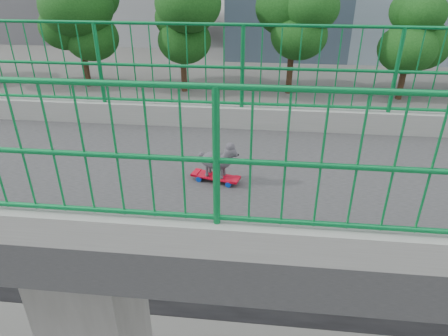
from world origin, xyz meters
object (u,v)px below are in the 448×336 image
object	(u,v)px
skateboard	(216,177)
car_0	(357,263)
car_4	(277,117)
car_5	(161,251)
poodle	(218,159)
car_3	(231,138)
car_1	(90,192)

from	to	relation	value
skateboard	car_0	world-z (taller)	skateboard
car_4	car_5	world-z (taller)	car_4
poodle	car_3	size ratio (longest dim) A/B	0.10
skateboard	car_4	bearing A→B (deg)	-169.45
car_4	car_1	bearing A→B (deg)	141.65
car_3	car_4	distance (m)	4.02
skateboard	car_5	size ratio (longest dim) A/B	0.13
car_1	car_3	bearing A→B (deg)	141.14
skateboard	car_0	bearing A→B (deg)	164.22
car_3	car_1	bearing A→B (deg)	141.14
poodle	car_3	distance (m)	17.21
car_1	car_5	distance (m)	4.92
car_0	car_1	size ratio (longest dim) A/B	0.97
poodle	car_1	world-z (taller)	poodle
car_4	car_5	xyz separation A→B (m)	(12.80, -3.86, -0.05)
skateboard	poodle	xyz separation A→B (m)	(0.01, 0.02, 0.22)
skateboard	car_1	bearing A→B (deg)	-131.68
car_3	car_5	size ratio (longest dim) A/B	1.10
skateboard	car_4	world-z (taller)	skateboard
car_0	car_4	xyz separation A→B (m)	(-12.80, -2.39, -0.03)
skateboard	car_0	size ratio (longest dim) A/B	0.12
poodle	car_4	xyz separation A→B (m)	(-19.03, 1.17, -6.55)
car_0	poodle	bearing A→B (deg)	-29.72
car_1	car_3	world-z (taller)	car_1
car_4	car_5	size ratio (longest dim) A/B	1.05
poodle	car_4	distance (m)	20.16
car_3	car_5	xyz separation A→B (m)	(9.60, -1.42, 0.02)
car_1	car_5	size ratio (longest dim) A/B	1.12
skateboard	car_5	xyz separation A→B (m)	(-6.23, -2.67, -6.38)
skateboard	car_4	xyz separation A→B (m)	(-19.03, 1.19, -6.33)
car_0	car_5	distance (m)	6.25
poodle	car_3	bearing A→B (deg)	-161.28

